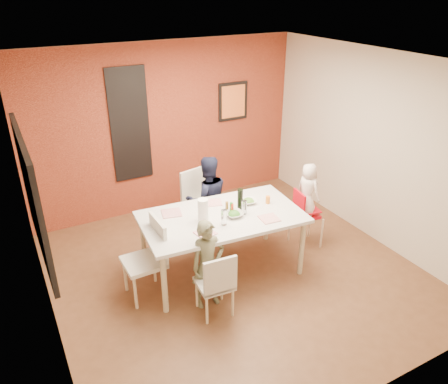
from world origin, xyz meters
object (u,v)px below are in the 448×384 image
chair_far (199,199)px  high_chair (304,213)px  dining_table (222,221)px  child_far (207,200)px  toddler (308,189)px  paper_towel_roll (203,210)px  chair_near (217,282)px  chair_left (150,254)px  wine_bottle (240,199)px  child_near (208,264)px

chair_far → high_chair: bearing=-54.9°
dining_table → child_far: child_far is taller
high_chair → toddler: 0.37m
chair_far → paper_towel_roll: size_ratio=3.46×
chair_near → toddler: bearing=-153.4°
chair_near → chair_left: 0.90m
child_far → paper_towel_roll: size_ratio=4.54×
chair_left → dining_table: bearing=88.3°
chair_near → wine_bottle: (0.75, 0.78, 0.51)m
child_far → dining_table: bearing=85.2°
chair_far → high_chair: 1.56m
child_near → toddler: toddler is taller
chair_near → chair_left: size_ratio=0.84×
high_chair → wine_bottle: bearing=95.0°
dining_table → paper_towel_roll: size_ratio=7.24×
child_far → toddler: (1.16, -0.80, 0.23)m
wine_bottle → high_chair: bearing=-2.5°
high_chair → paper_towel_roll: bearing=97.8°
dining_table → wine_bottle: size_ratio=7.68×
chair_far → toddler: toddler is taller
paper_towel_roll → toddler: bearing=0.1°
chair_left → chair_far: bearing=131.4°
child_far → high_chair: bearing=153.8°
dining_table → chair_near: 0.91m
high_chair → chair_left: bearing=97.4°
chair_far → chair_left: size_ratio=1.00×
chair_left → wine_bottle: size_ratio=3.67×
chair_left → toddler: size_ratio=1.32×
chair_near → wine_bottle: 1.19m
chair_near → chair_far: (0.62, 1.78, 0.09)m
dining_table → child_far: size_ratio=1.59×
toddler → chair_far: bearing=38.4°
dining_table → toddler: bearing=0.0°
high_chair → child_near: bearing=113.3°
paper_towel_roll → wine_bottle: bearing=5.6°
dining_table → chair_far: chair_far is taller
toddler → paper_towel_roll: (-1.61, -0.00, 0.09)m
toddler → wine_bottle: bearing=77.3°
dining_table → paper_towel_roll: paper_towel_roll is taller
dining_table → toddler: toddler is taller
dining_table → child_near: size_ratio=1.88×
chair_left → high_chair: 2.29m
chair_far → child_far: 0.27m
toddler → chair_left: bearing=79.7°
high_chair → child_far: bearing=62.6°
chair_near → child_far: bearing=-108.4°
chair_far → toddler: bearing=-54.6°
chair_near → wine_bottle: bearing=-129.2°
chair_far → wine_bottle: (0.12, -0.99, 0.41)m
chair_left → toddler: 2.33m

